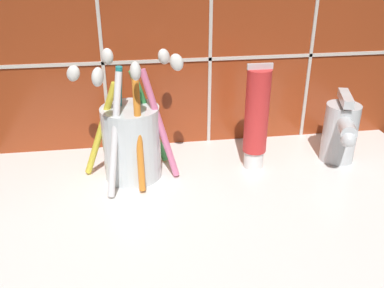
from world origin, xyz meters
The scene contains 5 objects.
sink_counter centered at (0.00, 0.00, 1.00)cm, with size 64.29×39.38×2.00cm, color white.
tile_wall_backsplash centered at (0.01, 19.93, 20.83)cm, with size 74.29×1.72×41.65cm.
toothbrush_cup centered at (-10.94, 9.54, 7.82)cm, with size 15.57×12.11×17.99cm.
toothpaste_tube centered at (6.60, 9.65, 9.74)cm, with size 3.53×3.36×15.55cm.
sink_faucet centered at (19.54, 9.47, 6.96)cm, with size 5.40×9.91×10.43cm.
Camera 1 is at (-10.33, -43.89, 32.92)cm, focal length 40.00 mm.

